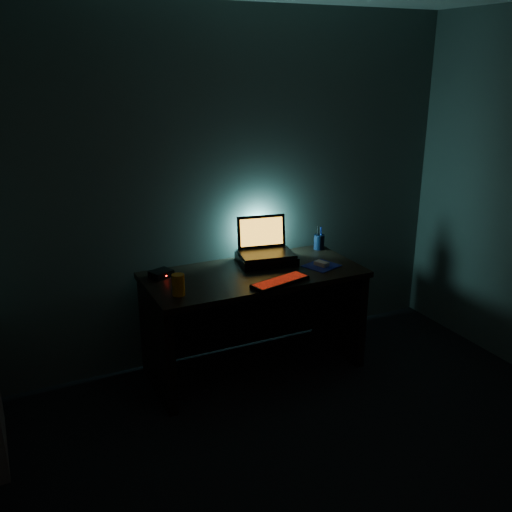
{
  "coord_description": "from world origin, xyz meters",
  "views": [
    {
      "loc": [
        -1.56,
        -1.71,
        2.13
      ],
      "look_at": [
        -0.01,
        1.57,
        0.88
      ],
      "focal_mm": 40.0,
      "sensor_mm": 36.0,
      "label": 1
    }
  ],
  "objects_px": {
    "keyboard": "(280,282)",
    "pen_cup": "(319,242)",
    "laptop": "(264,245)",
    "mouse": "(322,264)",
    "router": "(161,274)",
    "juice_glass": "(178,285)"
  },
  "relations": [
    {
      "from": "juice_glass",
      "to": "router",
      "type": "relative_size",
      "value": 0.8
    },
    {
      "from": "juice_glass",
      "to": "router",
      "type": "height_order",
      "value": "juice_glass"
    },
    {
      "from": "keyboard",
      "to": "router",
      "type": "distance_m",
      "value": 0.8
    },
    {
      "from": "laptop",
      "to": "router",
      "type": "relative_size",
      "value": 2.45
    },
    {
      "from": "laptop",
      "to": "juice_glass",
      "type": "xyz_separation_m",
      "value": [
        -0.77,
        -0.35,
        -0.05
      ]
    },
    {
      "from": "keyboard",
      "to": "juice_glass",
      "type": "distance_m",
      "value": 0.67
    },
    {
      "from": "pen_cup",
      "to": "router",
      "type": "height_order",
      "value": "pen_cup"
    },
    {
      "from": "laptop",
      "to": "pen_cup",
      "type": "height_order",
      "value": "laptop"
    },
    {
      "from": "router",
      "to": "juice_glass",
      "type": "bearing_deg",
      "value": -109.46
    },
    {
      "from": "keyboard",
      "to": "laptop",
      "type": "bearing_deg",
      "value": 62.56
    },
    {
      "from": "mouse",
      "to": "router",
      "type": "xyz_separation_m",
      "value": [
        -1.09,
        0.28,
        0.0
      ]
    },
    {
      "from": "pen_cup",
      "to": "router",
      "type": "xyz_separation_m",
      "value": [
        -1.28,
        -0.06,
        -0.03
      ]
    },
    {
      "from": "laptop",
      "to": "mouse",
      "type": "distance_m",
      "value": 0.43
    },
    {
      "from": "pen_cup",
      "to": "juice_glass",
      "type": "bearing_deg",
      "value": -161.95
    },
    {
      "from": "keyboard",
      "to": "pen_cup",
      "type": "bearing_deg",
      "value": 26.04
    },
    {
      "from": "mouse",
      "to": "juice_glass",
      "type": "relative_size",
      "value": 0.71
    },
    {
      "from": "mouse",
      "to": "juice_glass",
      "type": "distance_m",
      "value": 1.08
    },
    {
      "from": "laptop",
      "to": "juice_glass",
      "type": "bearing_deg",
      "value": -145.64
    },
    {
      "from": "laptop",
      "to": "pen_cup",
      "type": "relative_size",
      "value": 3.64
    },
    {
      "from": "keyboard",
      "to": "pen_cup",
      "type": "distance_m",
      "value": 0.79
    },
    {
      "from": "keyboard",
      "to": "mouse",
      "type": "xyz_separation_m",
      "value": [
        0.42,
        0.17,
        0.01
      ]
    },
    {
      "from": "laptop",
      "to": "router",
      "type": "height_order",
      "value": "laptop"
    }
  ]
}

